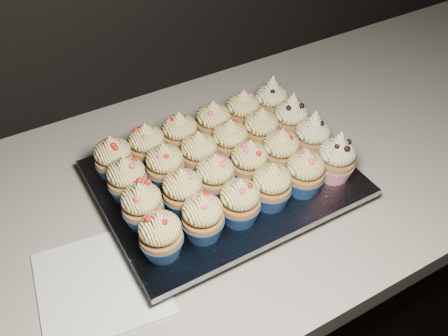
# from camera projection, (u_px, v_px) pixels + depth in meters

# --- Properties ---
(cabinet) EXTENTS (2.40, 0.60, 0.86)m
(cabinet) POSITION_uv_depth(u_px,v_px,m) (296.00, 278.00, 1.28)
(cabinet) COLOR black
(cabinet) RESTS_ON ground
(worktop) EXTENTS (2.44, 0.64, 0.04)m
(worktop) POSITION_uv_depth(u_px,v_px,m) (319.00, 144.00, 0.98)
(worktop) COLOR beige
(worktop) RESTS_ON cabinet
(napkin) EXTENTS (0.20, 0.20, 0.00)m
(napkin) POSITION_uv_depth(u_px,v_px,m) (101.00, 283.00, 0.72)
(napkin) COLOR white
(napkin) RESTS_ON worktop
(baking_tray) EXTENTS (0.38, 0.29, 0.02)m
(baking_tray) POSITION_uv_depth(u_px,v_px,m) (224.00, 185.00, 0.85)
(baking_tray) COLOR black
(baking_tray) RESTS_ON worktop
(foil_lining) EXTENTS (0.41, 0.32, 0.01)m
(foil_lining) POSITION_uv_depth(u_px,v_px,m) (224.00, 178.00, 0.84)
(foil_lining) COLOR silver
(foil_lining) RESTS_ON baking_tray
(cupcake_0) EXTENTS (0.06, 0.06, 0.08)m
(cupcake_0) POSITION_uv_depth(u_px,v_px,m) (161.00, 235.00, 0.69)
(cupcake_0) COLOR navy
(cupcake_0) RESTS_ON foil_lining
(cupcake_1) EXTENTS (0.06, 0.06, 0.08)m
(cupcake_1) POSITION_uv_depth(u_px,v_px,m) (203.00, 217.00, 0.72)
(cupcake_1) COLOR navy
(cupcake_1) RESTS_ON foil_lining
(cupcake_2) EXTENTS (0.06, 0.06, 0.08)m
(cupcake_2) POSITION_uv_depth(u_px,v_px,m) (240.00, 202.00, 0.74)
(cupcake_2) COLOR navy
(cupcake_2) RESTS_ON foil_lining
(cupcake_3) EXTENTS (0.06, 0.06, 0.08)m
(cupcake_3) POSITION_uv_depth(u_px,v_px,m) (271.00, 186.00, 0.76)
(cupcake_3) COLOR navy
(cupcake_3) RESTS_ON foil_lining
(cupcake_4) EXTENTS (0.06, 0.06, 0.08)m
(cupcake_4) POSITION_uv_depth(u_px,v_px,m) (305.00, 172.00, 0.79)
(cupcake_4) COLOR navy
(cupcake_4) RESTS_ON foil_lining
(cupcake_5) EXTENTS (0.06, 0.06, 0.10)m
(cupcake_5) POSITION_uv_depth(u_px,v_px,m) (336.00, 158.00, 0.81)
(cupcake_5) COLOR red
(cupcake_5) RESTS_ON foil_lining
(cupcake_6) EXTENTS (0.06, 0.06, 0.08)m
(cupcake_6) POSITION_uv_depth(u_px,v_px,m) (142.00, 205.00, 0.73)
(cupcake_6) COLOR navy
(cupcake_6) RESTS_ON foil_lining
(cupcake_7) EXTENTS (0.06, 0.06, 0.08)m
(cupcake_7) POSITION_uv_depth(u_px,v_px,m) (183.00, 191.00, 0.76)
(cupcake_7) COLOR navy
(cupcake_7) RESTS_ON foil_lining
(cupcake_8) EXTENTS (0.06, 0.06, 0.08)m
(cupcake_8) POSITION_uv_depth(u_px,v_px,m) (215.00, 176.00, 0.78)
(cupcake_8) COLOR navy
(cupcake_8) RESTS_ON foil_lining
(cupcake_9) EXTENTS (0.06, 0.06, 0.08)m
(cupcake_9) POSITION_uv_depth(u_px,v_px,m) (249.00, 162.00, 0.80)
(cupcake_9) COLOR navy
(cupcake_9) RESTS_ON foil_lining
(cupcake_10) EXTENTS (0.06, 0.06, 0.08)m
(cupcake_10) POSITION_uv_depth(u_px,v_px,m) (281.00, 151.00, 0.82)
(cupcake_10) COLOR navy
(cupcake_10) RESTS_ON foil_lining
(cupcake_11) EXTENTS (0.06, 0.06, 0.10)m
(cupcake_11) POSITION_uv_depth(u_px,v_px,m) (312.00, 137.00, 0.85)
(cupcake_11) COLOR red
(cupcake_11) RESTS_ON foil_lining
(cupcake_12) EXTENTS (0.06, 0.06, 0.08)m
(cupcake_12) POSITION_uv_depth(u_px,v_px,m) (127.00, 179.00, 0.77)
(cupcake_12) COLOR navy
(cupcake_12) RESTS_ON foil_lining
(cupcake_13) EXTENTS (0.06, 0.06, 0.08)m
(cupcake_13) POSITION_uv_depth(u_px,v_px,m) (165.00, 166.00, 0.80)
(cupcake_13) COLOR navy
(cupcake_13) RESTS_ON foil_lining
(cupcake_14) EXTENTS (0.06, 0.06, 0.08)m
(cupcake_14) POSITION_uv_depth(u_px,v_px,m) (199.00, 154.00, 0.82)
(cupcake_14) COLOR navy
(cupcake_14) RESTS_ON foil_lining
(cupcake_15) EXTENTS (0.06, 0.06, 0.08)m
(cupcake_15) POSITION_uv_depth(u_px,v_px,m) (230.00, 141.00, 0.84)
(cupcake_15) COLOR navy
(cupcake_15) RESTS_ON foil_lining
(cupcake_16) EXTENTS (0.06, 0.06, 0.08)m
(cupcake_16) POSITION_uv_depth(u_px,v_px,m) (261.00, 130.00, 0.86)
(cupcake_16) COLOR navy
(cupcake_16) RESTS_ON foil_lining
(cupcake_17) EXTENTS (0.06, 0.06, 0.10)m
(cupcake_17) POSITION_uv_depth(u_px,v_px,m) (291.00, 118.00, 0.88)
(cupcake_17) COLOR red
(cupcake_17) RESTS_ON foil_lining
(cupcake_18) EXTENTS (0.06, 0.06, 0.08)m
(cupcake_18) POSITION_uv_depth(u_px,v_px,m) (114.00, 159.00, 0.81)
(cupcake_18) COLOR navy
(cupcake_18) RESTS_ON foil_lining
(cupcake_19) EXTENTS (0.06, 0.06, 0.08)m
(cupcake_19) POSITION_uv_depth(u_px,v_px,m) (147.00, 146.00, 0.83)
(cupcake_19) COLOR navy
(cupcake_19) RESTS_ON foil_lining
(cupcake_20) EXTENTS (0.06, 0.06, 0.08)m
(cupcake_20) POSITION_uv_depth(u_px,v_px,m) (180.00, 134.00, 0.86)
(cupcake_20) COLOR navy
(cupcake_20) RESTS_ON foil_lining
(cupcake_21) EXTENTS (0.06, 0.06, 0.08)m
(cupcake_21) POSITION_uv_depth(u_px,v_px,m) (214.00, 123.00, 0.88)
(cupcake_21) COLOR navy
(cupcake_21) RESTS_ON foil_lining
(cupcake_22) EXTENTS (0.06, 0.06, 0.08)m
(cupcake_22) POSITION_uv_depth(u_px,v_px,m) (243.00, 111.00, 0.90)
(cupcake_22) COLOR navy
(cupcake_22) RESTS_ON foil_lining
(cupcake_23) EXTENTS (0.06, 0.06, 0.10)m
(cupcake_23) POSITION_uv_depth(u_px,v_px,m) (271.00, 101.00, 0.92)
(cupcake_23) COLOR red
(cupcake_23) RESTS_ON foil_lining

